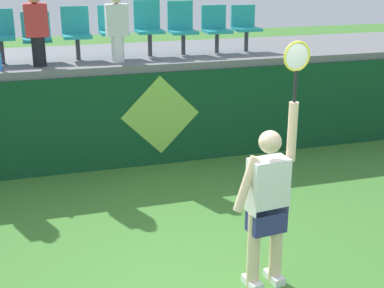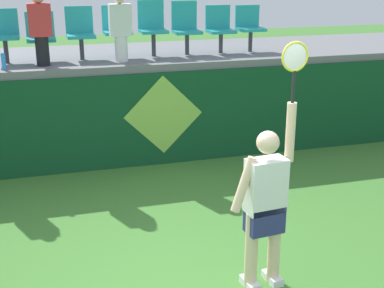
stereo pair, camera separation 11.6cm
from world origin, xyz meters
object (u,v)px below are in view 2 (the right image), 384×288
object	(u,v)px
stadium_chair_5	(152,25)
spectator_1	(120,26)
stadium_chair_4	(117,28)
stadium_chair_7	(220,27)
tennis_player	(266,202)
stadium_chair_3	(80,30)
spectator_0	(40,26)
water_bottle	(3,62)
stadium_chair_1	(4,33)
stadium_chair_8	(249,25)
stadium_chair_2	(41,34)
stadium_chair_6	(186,26)

from	to	relation	value
stadium_chair_5	spectator_1	world-z (taller)	spectator_1
stadium_chair_4	stadium_chair_7	xyz separation A→B (m)	(1.77, 0.00, -0.04)
tennis_player	stadium_chair_4	world-z (taller)	tennis_player
tennis_player	stadium_chair_3	xyz separation A→B (m)	(-1.31, 4.57, 1.15)
stadium_chair_4	spectator_0	size ratio (longest dim) A/B	0.74
stadium_chair_4	water_bottle	bearing A→B (deg)	-160.08
stadium_chair_4	stadium_chair_5	distance (m)	0.59
stadium_chair_7	spectator_0	distance (m)	3.02
stadium_chair_1	stadium_chair_8	world-z (taller)	stadium_chair_1
stadium_chair_2	stadium_chair_3	bearing A→B (deg)	0.35
stadium_chair_2	spectator_0	distance (m)	0.48
spectator_1	stadium_chair_1	bearing A→B (deg)	166.92
stadium_chair_1	tennis_player	bearing A→B (deg)	-61.55
stadium_chair_3	tennis_player	bearing A→B (deg)	-73.95
stadium_chair_2	spectator_0	size ratio (longest dim) A/B	0.67
stadium_chair_4	stadium_chair_5	bearing A→B (deg)	0.72
stadium_chair_4	spectator_1	distance (m)	0.41
stadium_chair_3	stadium_chair_5	bearing A→B (deg)	0.15
stadium_chair_8	spectator_0	world-z (taller)	spectator_0
stadium_chair_6	stadium_chair_7	size ratio (longest dim) A/B	1.11
spectator_0	spectator_1	xyz separation A→B (m)	(1.21, 0.04, -0.05)
stadium_chair_2	stadium_chair_6	bearing A→B (deg)	0.20
stadium_chair_6	stadium_chair_2	bearing A→B (deg)	-179.80
tennis_player	spectator_0	distance (m)	4.73
stadium_chair_4	stadium_chair_8	world-z (taller)	stadium_chair_4
stadium_chair_1	stadium_chair_8	distance (m)	4.07
stadium_chair_8	spectator_0	xyz separation A→B (m)	(-3.53, -0.44, 0.15)
stadium_chair_4	stadium_chair_8	xyz separation A→B (m)	(2.32, -0.00, -0.03)
stadium_chair_4	stadium_chair_5	size ratio (longest dim) A/B	0.92
tennis_player	stadium_chair_2	size ratio (longest dim) A/B	3.25
stadium_chair_1	stadium_chair_7	world-z (taller)	stadium_chair_1
stadium_chair_2	spectator_1	bearing A→B (deg)	-18.62
stadium_chair_3	stadium_chair_5	size ratio (longest dim) A/B	0.92
stadium_chair_6	spectator_0	bearing A→B (deg)	-169.15
water_bottle	spectator_1	distance (m)	1.84
stadium_chair_1	stadium_chair_7	size ratio (longest dim) A/B	1.03
stadium_chair_5	stadium_chair_7	xyz separation A→B (m)	(1.18, -0.01, -0.06)
tennis_player	stadium_chair_7	world-z (taller)	tennis_player
stadium_chair_3	stadium_chair_8	size ratio (longest dim) A/B	1.06
stadium_chair_2	stadium_chair_7	size ratio (longest dim) A/B	0.96
tennis_player	stadium_chair_6	distance (m)	4.74
water_bottle	stadium_chair_1	distance (m)	0.73
stadium_chair_1	stadium_chair_3	bearing A→B (deg)	0.20
stadium_chair_8	stadium_chair_3	bearing A→B (deg)	179.87
stadium_chair_4	spectator_0	xyz separation A→B (m)	(-1.21, -0.45, 0.12)
stadium_chair_5	stadium_chair_6	xyz separation A→B (m)	(0.58, 0.00, -0.02)
stadium_chair_8	spectator_0	distance (m)	3.56
stadium_chair_3	spectator_1	size ratio (longest dim) A/B	0.78
stadium_chair_1	stadium_chair_4	size ratio (longest dim) A/B	0.98
water_bottle	stadium_chair_5	distance (m)	2.48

